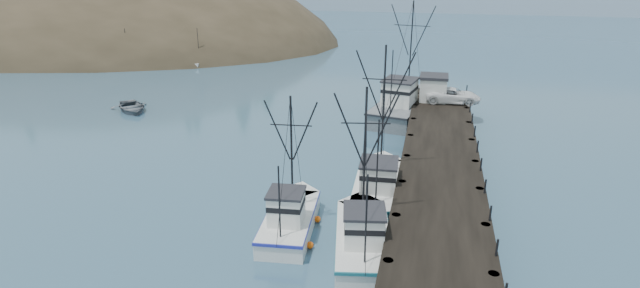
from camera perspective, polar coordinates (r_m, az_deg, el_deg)
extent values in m
plane|color=#30516A|center=(29.82, -15.71, -14.18)|extent=(400.00, 400.00, 0.00)
cube|color=black|center=(40.05, 13.58, -1.90)|extent=(6.00, 44.00, 0.50)
cylinder|color=black|center=(27.14, 7.69, -14.76)|extent=(0.56, 0.56, 2.00)
cylinder|color=black|center=(31.36, 8.61, -9.58)|extent=(0.56, 0.56, 2.00)
cylinder|color=black|center=(31.54, 18.21, -10.27)|extent=(0.56, 0.56, 2.00)
cylinder|color=black|center=(35.78, 9.29, -5.65)|extent=(0.56, 0.56, 2.00)
cylinder|color=black|center=(35.94, 17.62, -6.27)|extent=(0.56, 0.56, 2.00)
cylinder|color=black|center=(40.34, 9.81, -2.60)|extent=(0.56, 0.56, 2.00)
cylinder|color=black|center=(40.48, 17.17, -3.16)|extent=(0.56, 0.56, 2.00)
cylinder|color=black|center=(44.99, 10.22, -0.17)|extent=(0.56, 0.56, 2.00)
cylinder|color=black|center=(45.12, 16.81, -0.68)|extent=(0.56, 0.56, 2.00)
cylinder|color=black|center=(49.71, 10.55, 1.80)|extent=(0.56, 0.56, 2.00)
cylinder|color=black|center=(49.83, 16.52, 1.33)|extent=(0.56, 0.56, 2.00)
cylinder|color=black|center=(54.48, 10.83, 3.43)|extent=(0.56, 0.56, 2.00)
cylinder|color=black|center=(54.59, 16.28, 3.00)|extent=(0.56, 0.56, 2.00)
cylinder|color=black|center=(59.29, 11.06, 4.79)|extent=(0.56, 0.56, 2.00)
cylinder|color=black|center=(59.39, 16.08, 4.39)|extent=(0.56, 0.56, 2.00)
ellipsoid|color=#382D1E|center=(131.22, -26.83, 8.31)|extent=(132.00, 78.00, 51.00)
ellipsoid|color=black|center=(136.82, -27.71, 10.30)|extent=(109.20, 62.40, 41.60)
cube|color=beige|center=(93.70, -20.50, 9.80)|extent=(4.00, 5.00, 2.80)
cube|color=beige|center=(100.30, -22.20, 10.21)|extent=(4.00, 5.00, 2.80)
cube|color=beige|center=(96.70, -16.56, 10.53)|extent=(4.00, 5.00, 2.80)
cube|color=#9EB2C6|center=(191.94, 12.44, 14.96)|extent=(360.00, 40.00, 26.00)
cube|color=silver|center=(213.52, -1.52, 15.91)|extent=(180.00, 25.00, 18.00)
cube|color=silver|center=(92.89, -19.11, 9.19)|extent=(1.00, 3.50, 0.90)
cylinder|color=black|center=(92.42, -19.32, 10.95)|extent=(0.08, 0.08, 6.00)
cube|color=silver|center=(93.58, -11.64, 9.96)|extent=(1.00, 3.50, 0.90)
cylinder|color=black|center=(93.12, -11.76, 11.71)|extent=(0.08, 0.08, 6.00)
cube|color=silver|center=(88.00, -20.97, 8.40)|extent=(1.00, 3.50, 0.90)
cylinder|color=black|center=(87.51, -21.21, 10.25)|extent=(0.08, 0.08, 6.00)
cube|color=silver|center=(95.76, -13.85, 10.02)|extent=(1.00, 3.50, 0.90)
cylinder|color=black|center=(95.31, -13.99, 11.73)|extent=(0.08, 0.08, 6.00)
cube|color=silver|center=(85.33, -13.56, 8.83)|extent=(1.00, 3.50, 0.90)
cylinder|color=black|center=(84.82, -13.72, 10.75)|extent=(0.08, 0.08, 6.00)
cube|color=silver|center=(101.07, -16.24, 10.32)|extent=(1.00, 3.50, 0.90)
cylinder|color=black|center=(100.65, -16.41, 11.95)|extent=(0.08, 0.08, 6.00)
cube|color=silver|center=(30.69, 4.89, -11.33)|extent=(4.51, 8.53, 1.60)
cube|color=silver|center=(34.20, 4.71, -7.76)|extent=(3.12, 3.12, 1.60)
cube|color=#1A5B68|center=(30.32, 4.93, -10.20)|extent=(4.60, 8.74, 0.18)
cube|color=silver|center=(28.90, 5.05, -9.45)|extent=(2.57, 2.63, 1.90)
cube|color=#26262B|center=(28.40, 5.12, -7.65)|extent=(2.80, 2.87, 0.16)
cylinder|color=black|center=(29.50, 5.12, -1.59)|extent=(0.14, 0.14, 8.58)
cylinder|color=black|center=(26.29, 5.30, -8.63)|extent=(0.10, 0.10, 5.15)
cube|color=silver|center=(32.58, -3.48, -9.25)|extent=(3.56, 7.46, 1.60)
cube|color=silver|center=(35.71, -2.37, -6.42)|extent=(2.90, 2.90, 1.60)
cube|color=#21279B|center=(32.24, -3.50, -8.17)|extent=(3.63, 7.65, 0.18)
cube|color=silver|center=(30.95, -3.87, -7.27)|extent=(2.21, 2.21, 1.90)
cube|color=#26262B|center=(30.49, -3.92, -5.56)|extent=(2.41, 2.42, 0.16)
cylinder|color=black|center=(31.61, -3.27, -1.07)|extent=(0.14, 0.14, 7.50)
cylinder|color=black|center=(28.75, -4.66, -6.67)|extent=(0.10, 0.10, 4.50)
cube|color=silver|center=(37.23, 6.71, -5.38)|extent=(3.94, 9.27, 1.60)
cube|color=silver|center=(41.38, 7.13, -2.67)|extent=(3.50, 3.50, 1.60)
cube|color=#1B5C6D|center=(36.94, 6.76, -4.40)|extent=(4.03, 9.50, 0.18)
cube|color=silver|center=(35.44, 6.70, -3.64)|extent=(2.57, 2.69, 1.90)
cube|color=#26262B|center=(35.04, 6.77, -2.10)|extent=(2.80, 2.93, 0.16)
cylinder|color=black|center=(36.50, 7.22, 3.61)|extent=(0.14, 0.14, 9.73)
cylinder|color=black|center=(32.52, 6.57, -2.12)|extent=(0.10, 0.10, 5.84)
cube|color=slate|center=(56.47, 9.41, 3.85)|extent=(6.90, 13.37, 2.20)
cube|color=slate|center=(62.43, 11.00, 5.34)|extent=(4.33, 4.33, 2.20)
cube|color=black|center=(56.20, 9.47, 4.83)|extent=(7.05, 13.70, 0.18)
cube|color=silver|center=(54.32, 9.08, 5.84)|extent=(3.75, 4.14, 2.60)
cube|color=#26262B|center=(53.99, 9.16, 7.26)|extent=(4.08, 4.52, 0.16)
cylinder|color=black|center=(56.90, 10.32, 10.53)|extent=(0.14, 0.14, 10.57)
cylinder|color=black|center=(50.82, 8.18, 7.06)|extent=(0.10, 0.10, 6.34)
cube|color=silver|center=(56.05, 12.81, 6.14)|extent=(2.80, 3.00, 2.50)
cube|color=#26262B|center=(55.73, 12.92, 7.54)|extent=(3.00, 3.20, 0.30)
imported|color=white|center=(55.63, 14.94, 5.39)|extent=(5.91, 2.89, 1.62)
imported|color=slate|center=(62.02, -20.69, 3.57)|extent=(7.01, 7.10, 1.21)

